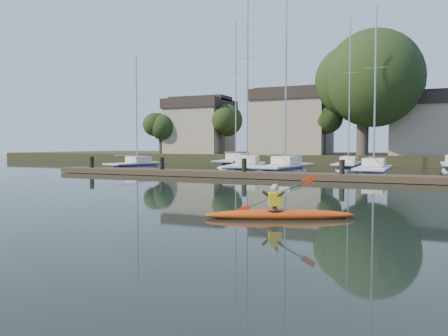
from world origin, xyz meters
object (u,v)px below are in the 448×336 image
at_px(kayak, 279,213).
at_px(sailboat_6, 348,171).
at_px(sailboat_5, 235,168).
at_px(dock, 291,176).
at_px(sailboat_2, 284,176).
at_px(sailboat_3, 373,179).
at_px(sailboat_1, 247,175).
at_px(sailboat_0, 136,171).

distance_m(kayak, sailboat_6, 26.73).
bearing_deg(kayak, sailboat_5, 90.61).
height_order(dock, sailboat_2, sailboat_2).
bearing_deg(sailboat_3, sailboat_5, 148.40).
height_order(dock, sailboat_6, sailboat_6).
relative_size(kayak, sailboat_3, 0.33).
bearing_deg(dock, kayak, -76.65).
relative_size(dock, sailboat_3, 2.74).
xyz_separation_m(sailboat_1, sailboat_2, (2.83, 0.11, 0.01)).
bearing_deg(dock, sailboat_0, 160.62).
relative_size(sailboat_1, sailboat_2, 0.96).
distance_m(sailboat_2, sailboat_5, 11.30).
bearing_deg(dock, sailboat_2, 109.82).
bearing_deg(sailboat_2, sailboat_1, -172.34).
relative_size(kayak, sailboat_5, 0.26).
height_order(kayak, sailboat_1, sailboat_1).
distance_m(kayak, sailboat_0, 26.34).
xyz_separation_m(sailboat_0, sailboat_5, (5.67, 8.41, -0.02)).
bearing_deg(sailboat_6, kayak, -86.50).
relative_size(sailboat_0, sailboat_3, 0.87).
relative_size(sailboat_5, sailboat_6, 1.10).
relative_size(dock, sailboat_0, 3.16).
height_order(kayak, sailboat_5, sailboat_5).
distance_m(sailboat_0, sailboat_3, 19.09).
bearing_deg(sailboat_1, kayak, -78.69).
bearing_deg(sailboat_0, sailboat_6, 35.12).
bearing_deg(sailboat_2, kayak, -69.47).
bearing_deg(sailboat_0, sailboat_1, 8.66).
distance_m(dock, sailboat_5, 16.35).
xyz_separation_m(sailboat_0, sailboat_3, (19.09, -0.35, -0.01)).
bearing_deg(sailboat_6, sailboat_2, -114.18).
xyz_separation_m(sailboat_1, sailboat_6, (6.31, 7.85, 0.04)).
height_order(sailboat_2, sailboat_6, sailboat_2).
relative_size(sailboat_0, sailboat_1, 0.73).
distance_m(sailboat_1, sailboat_2, 2.83).
height_order(sailboat_1, sailboat_6, sailboat_1).
distance_m(sailboat_0, sailboat_2, 12.96).
bearing_deg(sailboat_1, sailboat_0, 166.58).
xyz_separation_m(kayak, dock, (-3.32, 13.98, 0.04)).
bearing_deg(sailboat_5, sailboat_2, -54.29).
distance_m(sailboat_1, sailboat_6, 10.07).
distance_m(sailboat_2, sailboat_3, 6.13).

